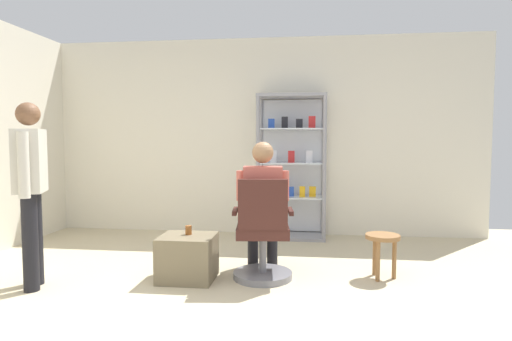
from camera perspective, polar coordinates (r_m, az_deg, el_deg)
The scene contains 9 objects.
ground_plane at distance 3.31m, azimuth -4.66°, elevation -19.19°, with size 7.20×7.20×0.00m, color #C6B793.
back_wall at distance 6.01m, azimuth 1.03°, elevation 4.50°, with size 6.00×0.10×2.70m, color silver.
display_cabinet_main at distance 5.75m, azimuth 4.76°, elevation 0.66°, with size 0.90×0.45×1.90m.
office_chair at distance 4.03m, azimuth 0.90°, elevation -9.01°, with size 0.59×0.56×0.96m.
seated_shopkeeper at distance 4.13m, azimuth 0.90°, elevation -4.19°, with size 0.52×0.59×1.29m.
storage_crate at distance 4.14m, azimuth -9.07°, elevation -11.35°, with size 0.50×0.45×0.42m, color #72664C.
tea_glass at distance 4.12m, azimuth -8.96°, elevation -7.83°, with size 0.06×0.06×0.09m, color brown.
standing_customer at distance 4.23m, azimuth -27.78°, elevation -1.45°, with size 0.34×0.49×1.63m.
wooden_stool at distance 4.26m, azimuth 16.47°, elevation -9.27°, with size 0.32×0.32×0.42m.
Camera 1 is at (0.62, -2.98, 1.31)m, focal length 30.10 mm.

